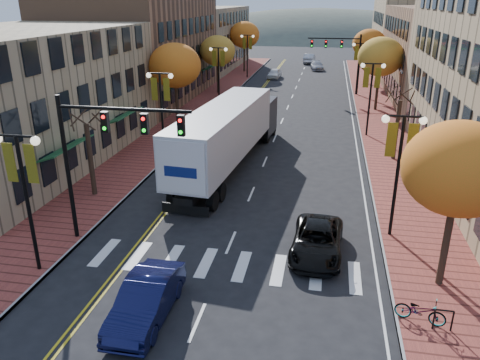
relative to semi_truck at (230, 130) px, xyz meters
The scene contains 32 objects.
ground 15.02m from the semi_truck, 81.36° to the right, with size 200.00×200.00×0.00m, color black.
sidewalk_left 19.28m from the semi_truck, 110.77° to the left, with size 4.00×85.00×0.15m, color brown.
sidewalk_right 21.25m from the semi_truck, 57.87° to the left, with size 4.00×85.00×0.15m, color brown.
building_left_near 14.99m from the semi_truck, behind, with size 12.00×22.00×9.00m, color #9E8966.
building_left_mid 26.14m from the semi_truck, 124.66° to the left, with size 12.00×24.00×11.00m, color brown.
building_left_far 48.72m from the semi_truck, 107.67° to the left, with size 12.00×26.00×9.50m, color #9E8966.
building_right_mid 34.42m from the semi_truck, 52.87° to the left, with size 15.00×24.00×10.00m, color brown.
building_right_far 53.62m from the semi_truck, 67.23° to the left, with size 15.00×20.00×11.00m, color #9E8966.
tree_left_a 9.49m from the semi_truck, 135.63° to the right, with size 0.28×0.28×4.20m.
tree_left_b 11.91m from the semi_truck, 125.87° to the left, with size 4.48×4.48×7.21m.
tree_left_c 26.37m from the semi_truck, 104.95° to the left, with size 4.16×4.16×6.69m.
tree_left_d 44.00m from the semi_truck, 98.88° to the left, with size 4.61×4.61×7.42m.
tree_right_a 17.08m from the semi_truck, 48.37° to the right, with size 4.16×4.16×6.69m.
tree_right_b 11.72m from the semi_truck, 16.71° to the left, with size 0.28×0.28×4.20m.
tree_right_c 22.57m from the semi_truck, 59.91° to the left, with size 4.48×4.48×7.21m.
tree_right_d 37.21m from the semi_truck, 72.39° to the left, with size 4.35×4.35×7.00m.
lamp_left_a 15.65m from the semi_truck, 109.83° to the right, with size 1.96×0.36×6.05m.
lamp_left_b 5.71m from the semi_truck, 165.44° to the left, with size 1.96×0.36×6.05m.
lamp_left_c 20.15m from the semi_truck, 105.24° to the left, with size 1.96×0.36×6.05m.
lamp_left_d 37.78m from the semi_truck, 98.04° to the left, with size 1.96×0.36×6.05m.
lamp_right_a 13.11m from the semi_truck, 41.59° to the right, with size 1.96×0.36×6.05m.
lamp_right_b 13.61m from the semi_truck, 43.94° to the left, with size 1.96×0.36×6.05m.
lamp_right_c 29.10m from the semi_truck, 70.44° to the left, with size 1.96×0.36×6.05m.
traffic_mast_near 12.30m from the semi_truck, 105.62° to the right, with size 6.10×0.35×7.00m.
traffic_mast_far 28.53m from the semi_truck, 74.28° to the left, with size 6.10×0.34×7.00m.
semi_truck is the anchor object (origin of this frame).
navy_sedan 16.78m from the semi_truck, 88.77° to the right, with size 1.60×4.60×1.51m, color #0D0F34.
black_suv 12.77m from the semi_truck, 60.20° to the right, with size 2.22×4.81×1.34m, color black.
car_far_white 38.36m from the semi_truck, 92.13° to the left, with size 1.61×3.99×1.36m, color white.
car_far_silver 48.22m from the semi_truck, 84.86° to the left, with size 1.89×4.65×1.35m, color #A2A3AA.
car_far_oncoming 56.16m from the semi_truck, 87.22° to the left, with size 1.73×4.97×1.64m, color #B5B6BE.
bicycle 18.41m from the semi_truck, 56.78° to the right, with size 0.61×1.75×0.92m, color gray.
Camera 1 is at (4.06, -15.28, 10.91)m, focal length 35.00 mm.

